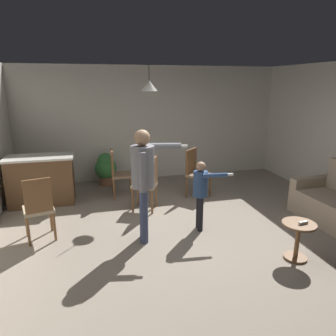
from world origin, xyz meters
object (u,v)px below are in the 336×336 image
at_px(spare_remote_on_table, 303,223).
at_px(dining_chair_by_counter, 118,172).
at_px(dining_chair_near_wall, 148,182).
at_px(person_adult, 144,174).
at_px(person_child, 201,188).
at_px(dining_chair_spare, 196,171).
at_px(potted_plant_corner, 106,168).
at_px(kitchen_counter, 41,180).
at_px(dining_chair_centre_back, 39,207).
at_px(side_table_by_couch, 298,236).

bearing_deg(spare_remote_on_table, dining_chair_by_counter, 125.18).
distance_m(dining_chair_by_counter, dining_chair_near_wall, 0.93).
relative_size(person_adult, person_child, 1.48).
distance_m(dining_chair_by_counter, dining_chair_spare, 1.59).
relative_size(dining_chair_near_wall, dining_chair_spare, 1.00).
bearing_deg(potted_plant_corner, dining_chair_near_wall, -67.70).
height_order(dining_chair_by_counter, potted_plant_corner, dining_chair_by_counter).
height_order(dining_chair_spare, potted_plant_corner, dining_chair_spare).
height_order(kitchen_counter, dining_chair_by_counter, dining_chair_by_counter).
bearing_deg(potted_plant_corner, dining_chair_centre_back, -114.31).
bearing_deg(kitchen_counter, potted_plant_corner, 33.13).
bearing_deg(kitchen_counter, dining_chair_centre_back, -83.95).
bearing_deg(person_child, potted_plant_corner, -148.27).
bearing_deg(person_child, dining_chair_by_counter, -143.01).
height_order(kitchen_counter, potted_plant_corner, kitchen_counter).
xyz_separation_m(person_adult, potted_plant_corner, (-0.41, 2.80, -0.62)).
bearing_deg(kitchen_counter, side_table_by_couch, -39.99).
height_order(kitchen_counter, person_child, person_child).
xyz_separation_m(person_child, dining_chair_by_counter, (-1.12, 1.81, -0.16)).
relative_size(dining_chair_by_counter, dining_chair_spare, 1.00).
relative_size(person_child, spare_remote_on_table, 8.70).
xyz_separation_m(dining_chair_near_wall, spare_remote_on_table, (1.64, -2.19, -0.01)).
bearing_deg(kitchen_counter, person_child, -35.25).
bearing_deg(side_table_by_couch, dining_chair_near_wall, 126.75).
bearing_deg(potted_plant_corner, dining_chair_by_counter, -76.17).
relative_size(side_table_by_couch, dining_chair_centre_back, 0.52).
xyz_separation_m(kitchen_counter, dining_chair_centre_back, (0.17, -1.61, 0.07)).
relative_size(person_child, potted_plant_corner, 1.49).
bearing_deg(kitchen_counter, spare_remote_on_table, -40.08).
bearing_deg(dining_chair_by_counter, kitchen_counter, -88.78).
bearing_deg(person_adult, spare_remote_on_table, 71.75).
bearing_deg(dining_chair_centre_back, dining_chair_spare, 9.33).
xyz_separation_m(side_table_by_couch, person_child, (-0.96, 1.15, 0.38)).
relative_size(person_child, dining_chair_spare, 1.13).
relative_size(dining_chair_centre_back, dining_chair_spare, 1.00).
xyz_separation_m(person_adult, spare_remote_on_table, (1.91, -1.06, -0.50)).
xyz_separation_m(side_table_by_couch, person_adult, (-1.88, 1.02, 0.71)).
distance_m(person_adult, dining_chair_spare, 2.14).
relative_size(person_child, dining_chair_near_wall, 1.13).
bearing_deg(person_adult, dining_chair_spare, 150.46).
height_order(side_table_by_couch, potted_plant_corner, potted_plant_corner).
xyz_separation_m(dining_chair_by_counter, dining_chair_spare, (1.55, -0.35, 0.00)).
height_order(person_adult, dining_chair_spare, person_adult).
distance_m(dining_chair_near_wall, spare_remote_on_table, 2.74).
relative_size(side_table_by_couch, person_child, 0.46).
height_order(kitchen_counter, dining_chair_near_wall, dining_chair_near_wall).
distance_m(side_table_by_couch, dining_chair_centre_back, 3.68).
bearing_deg(side_table_by_couch, person_adult, 151.46).
xyz_separation_m(person_child, dining_chair_near_wall, (-0.65, 1.01, -0.16)).
distance_m(person_child, dining_chair_centre_back, 2.46).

